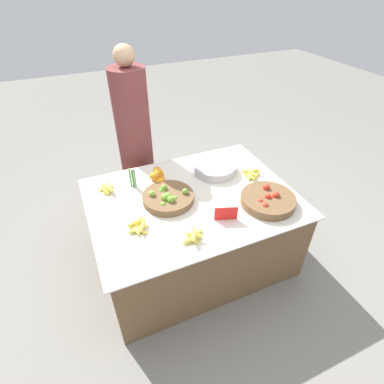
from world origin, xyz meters
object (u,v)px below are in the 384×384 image
object	(u,v)px
price_sign	(226,214)
vendor_person	(135,143)
tomato_basket	(268,200)
metal_bowl	(215,168)
lime_bowl	(168,197)

from	to	relation	value
price_sign	vendor_person	size ratio (longest dim) A/B	0.10
tomato_basket	metal_bowl	bearing A→B (deg)	106.79
lime_bowl	vendor_person	bearing A→B (deg)	91.80
metal_bowl	price_sign	bearing A→B (deg)	-109.71
metal_bowl	price_sign	size ratio (longest dim) A/B	2.35
tomato_basket	price_sign	size ratio (longest dim) A/B	2.60
tomato_basket	metal_bowl	xyz separation A→B (m)	(-0.16, 0.53, 0.00)
price_sign	vendor_person	xyz separation A→B (m)	(-0.31, 1.15, 0.03)
lime_bowl	tomato_basket	bearing A→B (deg)	-25.84
lime_bowl	vendor_person	xyz separation A→B (m)	(-0.03, 0.81, 0.05)
metal_bowl	vendor_person	distance (m)	0.79
metal_bowl	vendor_person	world-z (taller)	vendor_person
lime_bowl	metal_bowl	distance (m)	0.53
metal_bowl	tomato_basket	bearing A→B (deg)	-73.21
tomato_basket	metal_bowl	distance (m)	0.55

